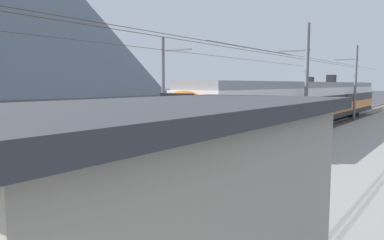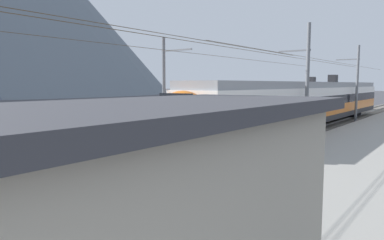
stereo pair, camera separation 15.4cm
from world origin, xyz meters
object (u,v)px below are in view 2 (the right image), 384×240
catenary_mast_mid (305,80)px  passenger_walking (192,170)px  train_far_track (296,97)px  platform_sign (200,144)px  handbag_beside_passenger (205,193)px  platform_shelter (164,236)px  catenary_mast_far_side (166,83)px  potted_plant_platform_edge (235,171)px  train_near_platform (312,102)px  catenary_mast_east (356,82)px

catenary_mast_mid → passenger_walking: 15.45m
train_far_track → platform_sign: size_ratio=14.87×
handbag_beside_passenger → platform_shelter: 6.36m
train_far_track → catenary_mast_mid: size_ratio=0.68×
train_far_track → platform_sign: train_far_track is taller
catenary_mast_far_side → platform_sign: size_ratio=21.71×
handbag_beside_passenger → potted_plant_platform_edge: (1.57, -0.09, 0.35)m
platform_sign → catenary_mast_mid: bearing=7.5°
platform_sign → potted_plant_platform_edge: platform_sign is taller
passenger_walking → train_far_track: bearing=16.1°
train_near_platform → potted_plant_platform_edge: 19.91m
train_far_track → platform_shelter: (-35.63, -12.14, -0.28)m
train_near_platform → passenger_walking: size_ratio=20.96×
catenary_mast_far_side → platform_sign: 14.99m
passenger_walking → platform_sign: bearing=23.4°
catenary_mast_mid → potted_plant_platform_edge: 13.56m
train_near_platform → catenary_mast_east: catenary_mast_east is taller
catenary_mast_far_side → handbag_beside_passenger: size_ratio=102.17×
train_far_track → catenary_mast_east: bearing=-109.0°
catenary_mast_east → passenger_walking: bearing=-175.5°
potted_plant_platform_edge → platform_shelter: (-6.89, -3.10, 1.08)m
train_far_track → handbag_beside_passenger: bearing=-163.5°
train_far_track → catenary_mast_mid: bearing=-157.3°
passenger_walking → handbag_beside_passenger: size_ratio=3.88×
train_far_track → catenary_mast_east: 7.17m
catenary_mast_far_side → potted_plant_platform_edge: size_ratio=48.93×
catenary_mast_mid → handbag_beside_passenger: 15.14m
passenger_walking → train_near_platform: bearing=10.5°
passenger_walking → handbag_beside_passenger: bearing=-9.9°
train_far_track → passenger_walking: (-30.81, -8.87, -0.93)m
catenary_mast_mid → catenary_mast_east: (13.50, 0.00, -0.09)m
catenary_mast_mid → handbag_beside_passenger: (-14.55, -2.35, -3.45)m
train_near_platform → catenary_mast_far_side: 12.41m
catenary_mast_mid → catenary_mast_east: catenary_mast_mid is taller
catenary_mast_east → potted_plant_platform_edge: size_ratio=48.93×
catenary_mast_far_side → passenger_walking: size_ratio=26.33×
train_near_platform → passenger_walking: 21.88m
platform_shelter → train_near_platform: bearing=15.4°
train_near_platform → handbag_beside_passenger: bearing=-169.1°
platform_sign → catenary_mast_east: bearing=3.8°
train_near_platform → catenary_mast_mid: 6.90m
train_near_platform → catenary_mast_mid: catenary_mast_mid is taller
train_near_platform → platform_sign: (-20.52, -3.55, -0.37)m
catenary_mast_east → potted_plant_platform_edge: catenary_mast_east is taller
train_far_track → handbag_beside_passenger: train_far_track is taller
train_near_platform → catenary_mast_far_side: catenary_mast_far_side is taller
train_near_platform → catenary_mast_east: (7.04, -1.71, 1.64)m
platform_shelter → passenger_walking: bearing=34.2°
platform_sign → potted_plant_platform_edge: (1.09, -0.60, -1.00)m
catenary_mast_east → potted_plant_platform_edge: bearing=-174.7°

